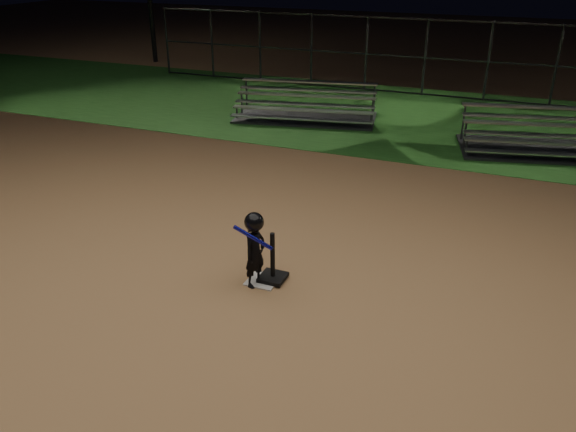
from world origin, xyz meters
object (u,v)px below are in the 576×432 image
Objects in this scene: home_plate at (263,280)px; batting_tee at (273,271)px; bleacher_right at (546,144)px; bleacher_left at (306,112)px; child_batter at (255,248)px.

home_plate is 0.21m from batting_tee.
bleacher_right reaches higher than batting_tee.
home_plate is 8.98m from bleacher_right.
bleacher_right reaches higher than bleacher_left.
bleacher_right is at bearing 64.73° from batting_tee.
home_plate is 0.59× the size of batting_tee.
child_batter is at bearing -132.12° from batting_tee.
batting_tee is at bearing -127.95° from bleacher_right.
bleacher_left is (-2.60, 8.73, 0.19)m from home_plate.
child_batter is 9.22m from bleacher_left.
bleacher_left is 0.99× the size of bleacher_right.
child_batter reaches higher than bleacher_right.
bleacher_left is at bearing 107.52° from batting_tee.
batting_tee is 0.54m from child_batter.
bleacher_right is (3.96, 8.21, -0.42)m from child_batter.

